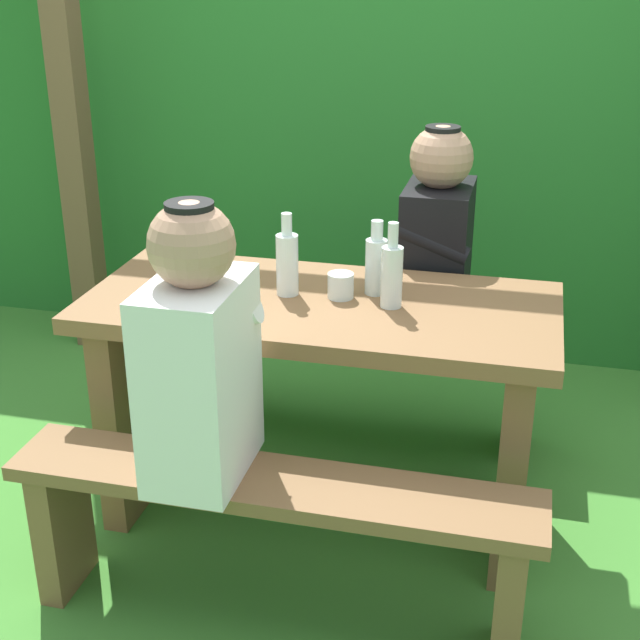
# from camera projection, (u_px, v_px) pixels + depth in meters

# --- Properties ---
(ground_plane) EXTENTS (12.00, 12.00, 0.00)m
(ground_plane) POSITION_uv_depth(u_px,v_px,m) (320.00, 509.00, 2.91)
(ground_plane) COLOR #3D7F2E
(hedge_backdrop) EXTENTS (6.40, 0.66, 1.68)m
(hedge_backdrop) POSITION_uv_depth(u_px,v_px,m) (406.00, 150.00, 4.06)
(hedge_backdrop) COLOR #256D27
(hedge_backdrop) RESTS_ON ground_plane
(pergola_post_left) EXTENTS (0.12, 0.12, 2.22)m
(pergola_post_left) POSITION_uv_depth(u_px,v_px,m) (69.00, 100.00, 3.71)
(pergola_post_left) COLOR brown
(pergola_post_left) RESTS_ON ground_plane
(picnic_table) EXTENTS (1.40, 0.64, 0.74)m
(picnic_table) POSITION_uv_depth(u_px,v_px,m) (320.00, 372.00, 2.72)
(picnic_table) COLOR brown
(picnic_table) RESTS_ON ground_plane
(bench_near) EXTENTS (1.40, 0.24, 0.45)m
(bench_near) POSITION_uv_depth(u_px,v_px,m) (272.00, 520.00, 2.32)
(bench_near) COLOR brown
(bench_near) RESTS_ON ground_plane
(bench_far) EXTENTS (1.40, 0.24, 0.45)m
(bench_far) POSITION_uv_depth(u_px,v_px,m) (354.00, 354.00, 3.26)
(bench_far) COLOR brown
(bench_far) RESTS_ON ground_plane
(person_white_shirt) EXTENTS (0.25, 0.35, 0.72)m
(person_white_shirt) POSITION_uv_depth(u_px,v_px,m) (198.00, 354.00, 2.18)
(person_white_shirt) COLOR white
(person_white_shirt) RESTS_ON bench_near
(person_black_coat) EXTENTS (0.25, 0.35, 0.72)m
(person_black_coat) POSITION_uv_depth(u_px,v_px,m) (437.00, 240.00, 3.01)
(person_black_coat) COLOR black
(person_black_coat) RESTS_ON bench_far
(drinking_glass) EXTENTS (0.08, 0.08, 0.08)m
(drinking_glass) POSITION_uv_depth(u_px,v_px,m) (341.00, 286.00, 2.62)
(drinking_glass) COLOR silver
(drinking_glass) RESTS_ON picnic_table
(bottle_left) EXTENTS (0.07, 0.07, 0.25)m
(bottle_left) POSITION_uv_depth(u_px,v_px,m) (287.00, 262.00, 2.63)
(bottle_left) COLOR silver
(bottle_left) RESTS_ON picnic_table
(bottle_right) EXTENTS (0.06, 0.06, 0.25)m
(bottle_right) POSITION_uv_depth(u_px,v_px,m) (392.00, 273.00, 2.54)
(bottle_right) COLOR silver
(bottle_right) RESTS_ON picnic_table
(bottle_center) EXTENTS (0.07, 0.07, 0.23)m
(bottle_center) POSITION_uv_depth(u_px,v_px,m) (376.00, 263.00, 2.63)
(bottle_center) COLOR silver
(bottle_center) RESTS_ON picnic_table
(cell_phone) EXTENTS (0.11, 0.15, 0.01)m
(cell_phone) POSITION_uv_depth(u_px,v_px,m) (236.00, 292.00, 2.67)
(cell_phone) COLOR silver
(cell_phone) RESTS_ON picnic_table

